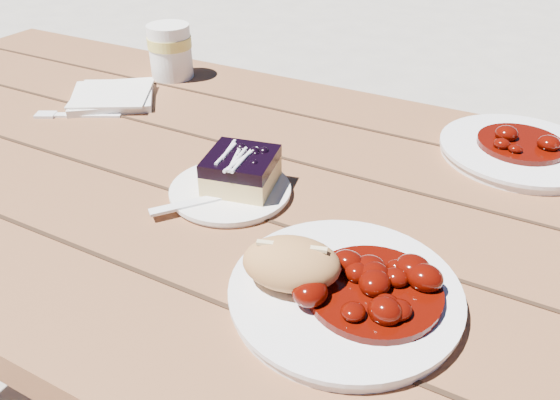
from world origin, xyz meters
The scene contains 12 objects.
picnic_table centered at (0.00, 0.00, 0.59)m, with size 2.00×1.55×0.75m.
main_plate centered at (0.14, -0.17, 0.76)m, with size 0.25×0.25×0.02m, color white.
goulash_stew centered at (0.17, -0.16, 0.79)m, with size 0.14×0.14×0.04m, color #4D0802, non-canonical shape.
bread_roll centered at (0.09, -0.19, 0.79)m, with size 0.11×0.07×0.05m, color #B88047.
dessert_plate centered at (-0.08, -0.05, 0.76)m, with size 0.17×0.17×0.01m, color white.
blueberry_cake centered at (-0.07, -0.03, 0.79)m, with size 0.11×0.11×0.05m.
fork_dessert centered at (-0.10, -0.10, 0.76)m, with size 0.03×0.16×0.01m, color white, non-canonical shape.
napkin_stack centered at (-0.46, 0.13, 0.76)m, with size 0.15×0.15×0.01m, color white.
fork_table centered at (-0.45, 0.05, 0.75)m, with size 0.03×0.16×0.01m, color white, non-canonical shape.
second_plate centered at (0.26, 0.27, 0.76)m, with size 0.24×0.24×0.02m, color white.
second_stew centered at (0.26, 0.27, 0.79)m, with size 0.13×0.13×0.04m, color #4D0802, non-canonical shape.
second_cup centered at (-0.44, 0.29, 0.80)m, with size 0.09×0.09×0.11m, color white.
Camera 1 is at (0.29, -0.59, 1.17)m, focal length 35.00 mm.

